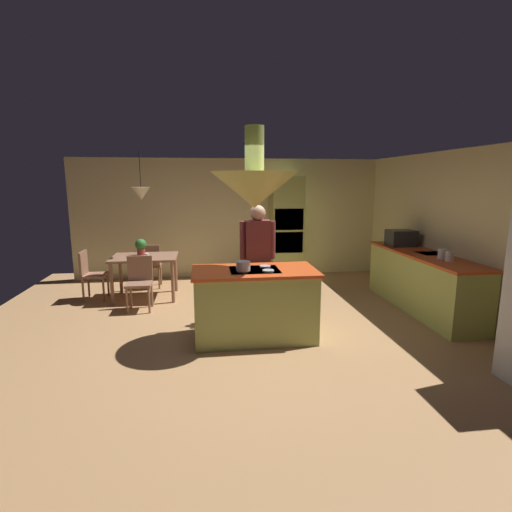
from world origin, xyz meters
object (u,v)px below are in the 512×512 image
at_px(chair_facing_island, 140,279).
at_px(chair_at_corner, 90,272).
at_px(potted_plant_on_table, 141,246).
at_px(microwave_on_counter, 401,238).
at_px(cooking_pot_on_cooktop, 243,266).
at_px(canister_flour, 450,257).
at_px(canister_sugar, 442,254).
at_px(dining_table, 145,262).
at_px(cup_on_table, 147,256).
at_px(oven_tower, 286,228).
at_px(chair_by_back_wall, 150,263).
at_px(person_at_island, 258,255).
at_px(kitchen_island, 255,304).

relative_size(chair_facing_island, chair_at_corner, 1.00).
distance_m(chair_at_corner, potted_plant_on_table, 0.98).
bearing_deg(microwave_on_counter, cooking_pot_on_cooktop, -150.34).
xyz_separation_m(canister_flour, canister_sugar, (0.00, 0.18, 0.00)).
relative_size(dining_table, potted_plant_on_table, 3.77).
relative_size(cup_on_table, microwave_on_counter, 0.20).
height_order(canister_flour, cooking_pot_on_cooktop, canister_flour).
distance_m(cup_on_table, canister_flour, 4.80).
height_order(dining_table, canister_sugar, canister_sugar).
relative_size(chair_at_corner, canister_flour, 5.97).
xyz_separation_m(potted_plant_on_table, canister_flour, (4.61, -2.05, 0.08)).
height_order(oven_tower, cooking_pot_on_cooktop, oven_tower).
relative_size(oven_tower, chair_facing_island, 2.50).
height_order(chair_facing_island, canister_flour, canister_flour).
distance_m(chair_by_back_wall, canister_sugar, 5.17).
xyz_separation_m(chair_by_back_wall, chair_at_corner, (-0.94, -0.65, 0.00)).
xyz_separation_m(person_at_island, microwave_on_counter, (2.70, 0.87, 0.08)).
bearing_deg(dining_table, kitchen_island, -51.01).
relative_size(kitchen_island, chair_at_corner, 1.86).
bearing_deg(canister_sugar, chair_by_back_wall, 151.95).
height_order(kitchen_island, canister_sugar, canister_sugar).
bearing_deg(cup_on_table, cooking_pot_on_cooktop, -53.88).
relative_size(chair_by_back_wall, canister_flour, 5.97).
xyz_separation_m(microwave_on_counter, cooking_pot_on_cooktop, (-3.00, -1.71, -0.06)).
relative_size(chair_by_back_wall, cooking_pot_on_cooktop, 4.83).
xyz_separation_m(kitchen_island, chair_by_back_wall, (-1.70, 2.75, 0.03)).
bearing_deg(microwave_on_counter, person_at_island, -162.11).
xyz_separation_m(chair_by_back_wall, canister_flour, (4.54, -2.60, 0.50)).
xyz_separation_m(kitchen_island, person_at_island, (0.14, 0.71, 0.53)).
relative_size(kitchen_island, canister_sugar, 10.56).
relative_size(chair_at_corner, potted_plant_on_table, 2.90).
distance_m(chair_at_corner, microwave_on_counter, 5.54).
relative_size(kitchen_island, cup_on_table, 18.01).
xyz_separation_m(chair_at_corner, canister_sugar, (5.48, -1.77, 0.51)).
xyz_separation_m(chair_by_back_wall, microwave_on_counter, (4.54, -1.17, 0.57)).
height_order(chair_by_back_wall, canister_flour, canister_flour).
relative_size(dining_table, cup_on_table, 12.58).
bearing_deg(chair_at_corner, microwave_on_counter, -95.43).
bearing_deg(person_at_island, chair_at_corner, 153.41).
bearing_deg(canister_flour, canister_sugar, 90.00).
xyz_separation_m(potted_plant_on_table, microwave_on_counter, (4.61, -0.62, 0.15)).
bearing_deg(kitchen_island, oven_tower, 71.26).
distance_m(dining_table, canister_sugar, 4.89).
bearing_deg(oven_tower, kitchen_island, -108.74).
relative_size(canister_flour, cooking_pot_on_cooktop, 0.81).
height_order(chair_at_corner, microwave_on_counter, microwave_on_counter).
distance_m(oven_tower, microwave_on_counter, 2.41).
relative_size(chair_by_back_wall, cup_on_table, 9.67).
bearing_deg(chair_facing_island, cooking_pot_on_cooktop, -45.73).
bearing_deg(canister_flour, chair_facing_island, 164.03).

